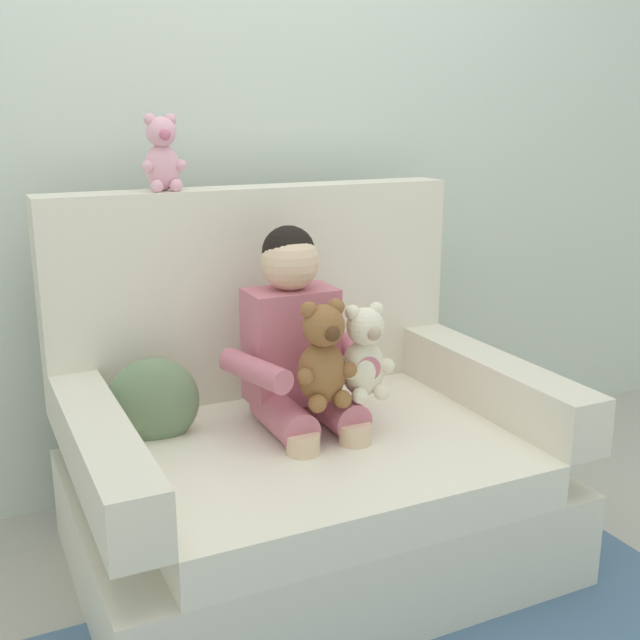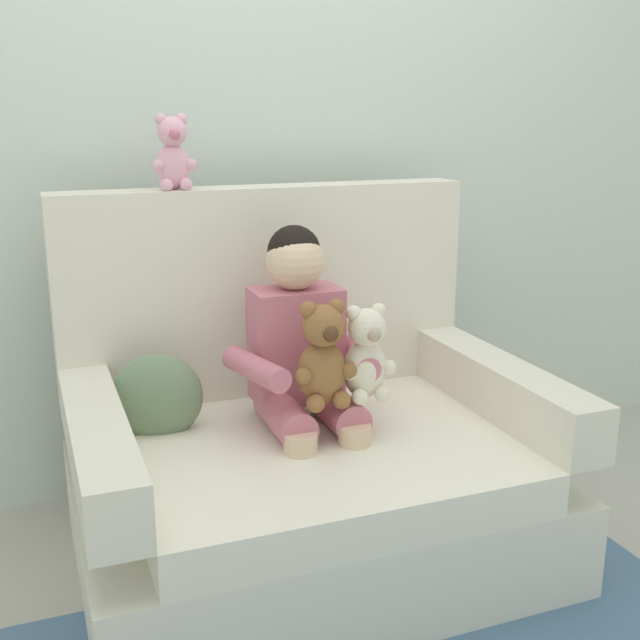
% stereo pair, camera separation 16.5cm
% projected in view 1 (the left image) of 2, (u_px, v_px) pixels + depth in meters
% --- Properties ---
extents(ground_plane, '(8.00, 8.00, 0.00)m').
position_uv_depth(ground_plane, '(311.00, 558.00, 2.36)').
color(ground_plane, '#ADA89E').
extents(back_wall, '(6.00, 0.10, 2.60)m').
position_uv_depth(back_wall, '(221.00, 110.00, 2.63)').
color(back_wall, silver).
rests_on(back_wall, ground).
extents(armchair, '(1.33, 0.97, 1.07)m').
position_uv_depth(armchair, '(301.00, 454.00, 2.34)').
color(armchair, silver).
rests_on(armchair, ground).
extents(seated_child, '(0.45, 0.39, 0.82)m').
position_uv_depth(seated_child, '(300.00, 355.00, 2.28)').
color(seated_child, '#C66B7F').
rests_on(seated_child, armchair).
extents(plush_cream, '(0.16, 0.13, 0.27)m').
position_uv_depth(plush_cream, '(364.00, 354.00, 2.21)').
color(plush_cream, silver).
rests_on(plush_cream, armchair).
extents(plush_brown, '(0.18, 0.14, 0.30)m').
position_uv_depth(plush_brown, '(323.00, 357.00, 2.15)').
color(plush_brown, brown).
rests_on(plush_brown, armchair).
extents(plush_pink_on_backrest, '(0.13, 0.11, 0.22)m').
position_uv_depth(plush_pink_on_backrest, '(162.00, 155.00, 2.29)').
color(plush_pink_on_backrest, '#EAA8BC').
rests_on(plush_pink_on_backrest, armchair).
extents(throw_pillow, '(0.28, 0.16, 0.26)m').
position_uv_depth(throw_pillow, '(153.00, 402.00, 2.22)').
color(throw_pillow, slate).
rests_on(throw_pillow, armchair).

